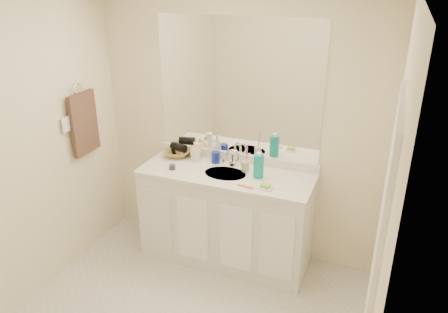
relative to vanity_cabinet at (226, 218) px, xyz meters
name	(u,v)px	position (x,y,z in m)	size (l,w,h in m)	color
wall_back	(237,128)	(0.00, 0.28, 0.77)	(2.60, 0.02, 2.40)	#F9EBC2
wall_left	(12,160)	(-1.30, -1.02, 0.77)	(0.02, 2.60, 2.40)	#F9EBC2
wall_right	(382,232)	(1.30, -1.02, 0.77)	(0.02, 2.60, 2.40)	#F9EBC2
vanity_cabinet	(226,218)	(0.00, 0.00, 0.00)	(1.50, 0.55, 0.85)	white
countertop	(226,174)	(0.00, 0.00, 0.44)	(1.52, 0.57, 0.03)	white
backsplash	(237,157)	(0.00, 0.26, 0.50)	(1.52, 0.03, 0.08)	white
sink_basin	(225,175)	(0.00, -0.02, 0.44)	(0.37, 0.37, 0.02)	beige
faucet	(233,160)	(0.00, 0.16, 0.51)	(0.02, 0.02, 0.11)	silver
mirror	(238,88)	(0.00, 0.27, 1.14)	(1.48, 0.01, 1.20)	white
blue_mug	(216,157)	(-0.17, 0.16, 0.51)	(0.08, 0.08, 0.11)	navy
tan_cup	(246,166)	(0.15, 0.09, 0.50)	(0.07, 0.07, 0.09)	beige
toothbrush	(247,155)	(0.16, 0.09, 0.60)	(0.01, 0.01, 0.20)	#FC428B
mouthwash_bottle	(259,166)	(0.29, 0.02, 0.56)	(0.09, 0.09, 0.21)	#0C9186
soap_dish	(265,188)	(0.40, -0.17, 0.46)	(0.11, 0.09, 0.01)	white
green_soap	(265,186)	(0.40, -0.17, 0.48)	(0.08, 0.05, 0.03)	#87CF32
orange_comb	(245,187)	(0.24, -0.20, 0.46)	(0.13, 0.03, 0.01)	#F35419
dark_jar	(172,167)	(-0.47, -0.11, 0.48)	(0.06, 0.06, 0.04)	#2D2D33
extra_white_bottle	(197,152)	(-0.33, 0.12, 0.55)	(0.06, 0.06, 0.18)	white
soap_bottle_white	(214,149)	(-0.21, 0.22, 0.56)	(0.08, 0.08, 0.21)	silver
soap_bottle_cream	(196,151)	(-0.36, 0.16, 0.54)	(0.07, 0.07, 0.16)	#FAF1CC
soap_bottle_yellow	(196,149)	(-0.39, 0.22, 0.53)	(0.12, 0.12, 0.15)	#F3BD5E
wicker_basket	(177,153)	(-0.57, 0.17, 0.49)	(0.25, 0.25, 0.06)	olive
hair_dryer	(179,147)	(-0.55, 0.17, 0.54)	(0.08, 0.08, 0.15)	black
towel_ring	(78,90)	(-1.27, -0.25, 1.12)	(0.11, 0.11, 0.01)	silver
hand_towel	(84,123)	(-1.25, -0.25, 0.82)	(0.04, 0.32, 0.55)	#2E1F18
switch_plate	(66,125)	(-1.27, -0.45, 0.88)	(0.01, 0.09, 0.13)	white
door	(370,297)	(1.29, -1.32, 0.57)	(0.02, 0.82, 2.00)	white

